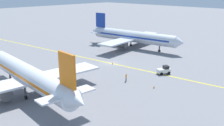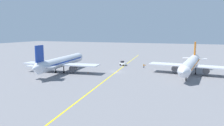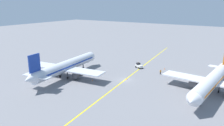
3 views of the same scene
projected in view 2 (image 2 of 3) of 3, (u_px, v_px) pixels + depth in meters
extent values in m
plane|color=slate|center=(116.00, 72.00, 80.07)|extent=(400.00, 400.00, 0.00)
cube|color=yellow|center=(116.00, 72.00, 80.07)|extent=(13.48, 119.33, 0.01)
cylinder|color=silver|center=(190.00, 64.00, 73.46)|extent=(6.26, 30.20, 3.60)
cone|color=silver|center=(183.00, 72.00, 59.05)|extent=(3.62, 2.70, 3.42)
cone|color=silver|center=(195.00, 58.00, 88.10)|extent=(3.32, 3.26, 3.06)
cube|color=orange|center=(190.00, 64.00, 73.44)|extent=(6.04, 27.22, 0.50)
cube|color=silver|center=(191.00, 66.00, 74.46)|extent=(28.35, 7.68, 0.36)
cylinder|color=#4C4C51|center=(206.00, 70.00, 72.47)|extent=(2.48, 3.38, 2.20)
cylinder|color=#4C4C51|center=(175.00, 68.00, 76.80)|extent=(2.48, 3.38, 2.20)
cube|color=orange|center=(195.00, 48.00, 85.30)|extent=(0.72, 4.02, 5.00)
cube|color=silver|center=(194.00, 58.00, 85.42)|extent=(9.18, 3.19, 0.24)
cylinder|color=#4C4C51|center=(186.00, 76.00, 65.27)|extent=(0.36, 0.36, 2.00)
cylinder|color=black|center=(186.00, 79.00, 65.41)|extent=(0.35, 0.82, 0.80)
cylinder|color=#4C4C51|center=(196.00, 70.00, 74.89)|extent=(0.36, 0.36, 2.00)
cylinder|color=black|center=(195.00, 73.00, 75.04)|extent=(0.35, 0.82, 0.80)
cylinder|color=#4C4C51|center=(186.00, 70.00, 76.28)|extent=(0.36, 0.36, 2.00)
cylinder|color=black|center=(186.00, 73.00, 76.42)|extent=(0.35, 0.82, 0.80)
cylinder|color=silver|center=(62.00, 62.00, 79.04)|extent=(6.84, 30.21, 3.60)
cone|color=silver|center=(80.00, 57.00, 94.55)|extent=(3.66, 2.76, 3.42)
cone|color=silver|center=(35.00, 68.00, 63.19)|extent=(3.37, 3.31, 3.06)
cube|color=#193899|center=(62.00, 61.00, 79.01)|extent=(6.55, 27.24, 0.50)
cube|color=silver|center=(61.00, 64.00, 78.18)|extent=(28.40, 8.21, 0.36)
cylinder|color=#4C4C51|center=(49.00, 67.00, 79.61)|extent=(2.53, 3.42, 2.20)
cylinder|color=#4C4C51|center=(74.00, 68.00, 77.11)|extent=(2.53, 3.42, 2.20)
cube|color=#193899|center=(39.00, 54.00, 65.01)|extent=(0.79, 4.02, 5.00)
cube|color=silver|center=(41.00, 66.00, 66.05)|extent=(9.21, 3.36, 0.24)
cylinder|color=#4C4C51|center=(73.00, 64.00, 88.57)|extent=(0.36, 0.36, 2.00)
cylinder|color=black|center=(73.00, 67.00, 88.72)|extent=(0.37, 0.83, 0.80)
cylinder|color=#4C4C51|center=(56.00, 69.00, 77.86)|extent=(0.36, 0.36, 2.00)
cylinder|color=black|center=(56.00, 72.00, 78.01)|extent=(0.37, 0.83, 0.80)
cylinder|color=#4C4C51|center=(64.00, 69.00, 77.07)|extent=(0.36, 0.36, 2.00)
cylinder|color=black|center=(64.00, 72.00, 77.21)|extent=(0.37, 0.83, 0.80)
cube|color=white|center=(123.00, 64.00, 94.41)|extent=(3.35, 2.72, 0.90)
cube|color=black|center=(122.00, 62.00, 94.70)|extent=(1.57, 1.64, 0.70)
sphere|color=orange|center=(122.00, 61.00, 94.64)|extent=(0.16, 0.16, 0.16)
cylinder|color=black|center=(120.00, 65.00, 94.71)|extent=(0.74, 0.55, 0.70)
cylinder|color=black|center=(123.00, 64.00, 95.69)|extent=(0.74, 0.55, 0.70)
cylinder|color=black|center=(124.00, 65.00, 93.26)|extent=(0.74, 0.55, 0.70)
cylinder|color=black|center=(126.00, 65.00, 94.24)|extent=(0.74, 0.55, 0.70)
cylinder|color=#23232D|center=(144.00, 67.00, 88.27)|extent=(0.16, 0.16, 0.85)
cylinder|color=#23232D|center=(144.00, 67.00, 88.17)|extent=(0.16, 0.16, 0.85)
cube|color=orange|center=(144.00, 65.00, 88.12)|extent=(0.39, 0.42, 0.60)
cylinder|color=orange|center=(144.00, 65.00, 88.25)|extent=(0.10, 0.10, 0.55)
cylinder|color=orange|center=(143.00, 65.00, 87.99)|extent=(0.10, 0.10, 0.55)
sphere|color=#9E7051|center=(144.00, 64.00, 88.06)|extent=(0.22, 0.22, 0.22)
cone|color=orange|center=(145.00, 65.00, 94.67)|extent=(0.32, 0.32, 0.55)
cone|color=orange|center=(118.00, 71.00, 80.67)|extent=(0.32, 0.32, 0.55)
cone|color=orange|center=(88.00, 73.00, 77.00)|extent=(0.32, 0.32, 0.55)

